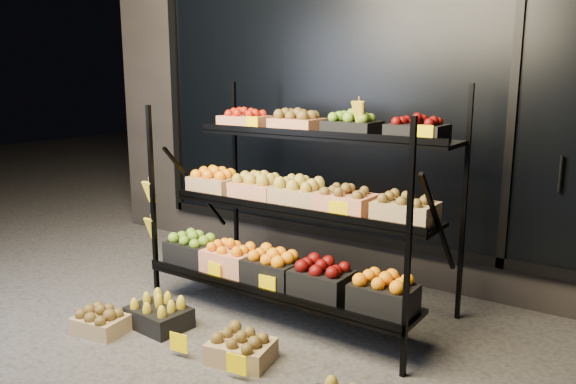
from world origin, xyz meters
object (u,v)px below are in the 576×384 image
Objects in this scene: floor_crate_left at (100,321)px; floor_crate_midleft at (159,314)px; display_rack at (295,207)px; floor_crate_midright at (241,347)px.

floor_crate_midleft is (0.26, 0.29, 0.01)m from floor_crate_left.
display_rack is 1.20m from floor_crate_midleft.
floor_crate_midleft is (-0.61, -0.77, -0.69)m from display_rack.
floor_crate_midright is (0.77, -0.05, -0.01)m from floor_crate_midleft.
display_rack is at bearing 41.68° from floor_crate_left.
floor_crate_left is at bearing -178.86° from floor_crate_midright.
floor_crate_midleft reaches higher than floor_crate_midright.
floor_crate_left is 0.39m from floor_crate_midleft.
display_rack reaches higher than floor_crate_left.
floor_crate_midright reaches higher than floor_crate_left.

